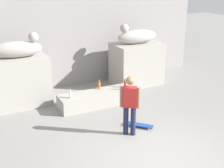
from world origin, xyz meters
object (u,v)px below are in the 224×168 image
Objects in this scene: bottle_orange at (99,85)px; skateboard at (139,125)px; statue_reclining_left at (17,49)px; bottle_brown at (125,84)px; statue_reclining_right at (136,36)px; bottle_red at (125,86)px; skater at (130,103)px; bottle_clear at (70,95)px.

skateboard is at bearing -83.58° from bottle_orange.
bottle_brown is (3.20, -1.24, -1.29)m from statue_reclining_left.
statue_reclining_right reaches higher than bottle_orange.
skateboard is 2.25m from bottle_orange.
statue_reclining_right is at bearing 48.98° from bottle_red.
skater reaches higher than bottle_orange.
bottle_clear is (-0.92, 2.10, -0.35)m from skater.
bottle_brown is 1.98m from bottle_clear.
bottle_red is (0.49, 1.71, 0.53)m from skateboard.
statue_reclining_left is 2.87m from bottle_orange.
bottle_orange is 0.87m from bottle_red.
skater is (2.14, -3.40, -0.97)m from statue_reclining_left.
statue_reclining_left is at bearing 154.83° from bottle_red.
skater is 1.00m from skateboard.
statue_reclining_left is 1.00× the size of skater.
skater is at bearing 74.10° from skateboard.
statue_reclining_left reaches higher than bottle_orange.
skateboard is (0.46, 0.24, -0.86)m from skater.
statue_reclining_left reaches higher than bottle_brown.
bottle_orange is at bearing 163.26° from bottle_brown.
skater is (-2.22, -3.40, -0.97)m from statue_reclining_right.
bottle_red is at bearing -78.71° from skater.
skater is at bearing -116.09° from bottle_brown.
bottle_brown is 0.23m from bottle_red.
bottle_brown is at bearing -78.72° from skater.
statue_reclining_right is 5.01× the size of bottle_red.
statue_reclining_right is 2.14m from bottle_brown.
bottle_brown is 1.02× the size of bottle_orange.
skater is 2.19m from bottle_red.
bottle_brown is at bearing 49.39° from statue_reclining_right.
skateboard is 2.08m from bottle_brown.
statue_reclining_left is 5.03× the size of bottle_brown.
bottle_red reaches higher than bottle_clear.
skater reaches higher than bottle_red.
statue_reclining_left is 4.13m from skater.
bottle_brown reaches higher than skateboard.
bottle_clear is (-1.98, -0.05, -0.03)m from bottle_brown.
bottle_red is (3.09, -1.45, -1.29)m from statue_reclining_left.
bottle_orange is at bearing -57.72° from skater.
skateboard is 2.38m from bottle_clear.
bottle_red is (-0.10, -0.21, -0.00)m from bottle_brown.
bottle_brown is 0.88m from bottle_orange.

